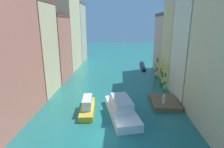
{
  "coord_description": "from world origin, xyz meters",
  "views": [
    {
      "loc": [
        1.11,
        -17.28,
        12.02
      ],
      "look_at": [
        -0.44,
        20.35,
        1.5
      ],
      "focal_mm": 29.46,
      "sensor_mm": 36.0,
      "label": 1
    }
  ],
  "objects": [
    {
      "name": "mooring_pole_1",
      "position": [
        9.17,
        16.2,
        2.32
      ],
      "size": [
        0.34,
        0.34,
        4.54
      ],
      "color": "#197247",
      "rests_on": "ground"
    },
    {
      "name": "motorboat_0",
      "position": [
        -3.3,
        6.05,
        0.77
      ],
      "size": [
        2.37,
        6.44,
        2.07
      ],
      "color": "gold",
      "rests_on": "ground"
    },
    {
      "name": "mooring_pole_0",
      "position": [
        9.2,
        13.93,
        2.36
      ],
      "size": [
        0.34,
        0.34,
        4.61
      ],
      "color": "#197247",
      "rests_on": "ground"
    },
    {
      "name": "building_right_3",
      "position": [
        14.09,
        28.33,
        7.13
      ],
      "size": [
        7.71,
        9.01,
        14.24
      ],
      "color": "tan",
      "rests_on": "ground"
    },
    {
      "name": "vaporetto_white",
      "position": [
        1.45,
        5.18,
        0.91
      ],
      "size": [
        5.04,
        9.66,
        2.44
      ],
      "color": "white",
      "rests_on": "ground"
    },
    {
      "name": "mooring_pole_4",
      "position": [
        9.43,
        23.73,
        2.02
      ],
      "size": [
        0.3,
        0.3,
        3.95
      ],
      "color": "#197247",
      "rests_on": "ground"
    },
    {
      "name": "ground_plane",
      "position": [
        0.0,
        24.5,
        0.0
      ],
      "size": [
        154.0,
        154.0,
        0.0
      ],
      "primitive_type": "plane",
      "color": "#1E6B66"
    },
    {
      "name": "waterfront_dock",
      "position": [
        8.03,
        9.06,
        0.31
      ],
      "size": [
        3.96,
        5.75,
        0.62
      ],
      "color": "brown",
      "rests_on": "ground"
    },
    {
      "name": "building_right_2",
      "position": [
        14.09,
        20.03,
        8.9
      ],
      "size": [
        7.71,
        7.65,
        17.79
      ],
      "color": "#DBB77A",
      "rests_on": "ground"
    },
    {
      "name": "building_left_3",
      "position": [
        -14.09,
        31.73,
        9.54
      ],
      "size": [
        7.71,
        11.5,
        19.06
      ],
      "color": "beige",
      "rests_on": "ground"
    },
    {
      "name": "person_on_dock",
      "position": [
        7.67,
        7.9,
        1.32
      ],
      "size": [
        0.36,
        0.36,
        1.52
      ],
      "color": "white",
      "rests_on": "waterfront_dock"
    },
    {
      "name": "building_left_2",
      "position": [
        -14.09,
        21.51,
        6.8
      ],
      "size": [
        7.71,
        8.68,
        13.58
      ],
      "color": "#C6705B",
      "rests_on": "ground"
    },
    {
      "name": "building_left_4",
      "position": [
        -14.09,
        42.12,
        8.97
      ],
      "size": [
        7.71,
        8.77,
        17.93
      ],
      "color": "#BCB299",
      "rests_on": "ground"
    },
    {
      "name": "mooring_pole_3",
      "position": [
        9.21,
        21.46,
        2.62
      ],
      "size": [
        0.37,
        0.37,
        5.12
      ],
      "color": "#197247",
      "rests_on": "ground"
    },
    {
      "name": "building_right_1",
      "position": [
        14.09,
        12.03,
        9.58
      ],
      "size": [
        7.71,
        8.06,
        19.13
      ],
      "color": "beige",
      "rests_on": "ground"
    },
    {
      "name": "mooring_pole_2",
      "position": [
        9.48,
        18.73,
        2.43
      ],
      "size": [
        0.34,
        0.34,
        4.75
      ],
      "color": "#197247",
      "rests_on": "ground"
    },
    {
      "name": "gondola_black",
      "position": [
        7.73,
        33.63,
        0.23
      ],
      "size": [
        1.62,
        10.61,
        0.46
      ],
      "color": "black",
      "rests_on": "ground"
    },
    {
      "name": "building_left_1",
      "position": [
        -14.09,
        13.04,
        7.86
      ],
      "size": [
        7.71,
        7.39,
        15.7
      ],
      "color": "beige",
      "rests_on": "ground"
    }
  ]
}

